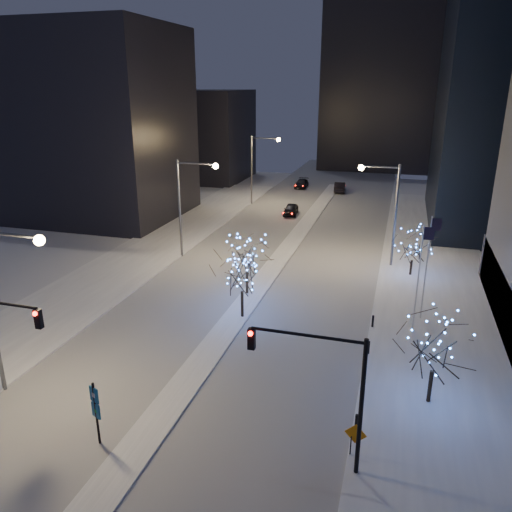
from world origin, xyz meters
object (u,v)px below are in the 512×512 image
at_px(car_near, 291,210).
at_px(holiday_tree_plaza_far, 413,246).
at_px(street_lamp_w_near, 2,290).
at_px(traffic_signal_east, 327,380).
at_px(wayfinding_sign, 96,407).
at_px(street_lamp_w_mid, 189,196).
at_px(street_lamp_east, 387,202).
at_px(construction_sign, 355,437).
at_px(car_far, 302,184).
at_px(holiday_tree_plaza_near, 435,346).
at_px(car_mid, 340,187).
at_px(holiday_tree_median_near, 242,272).
at_px(holiday_tree_median_far, 247,256).
at_px(street_lamp_w_far, 259,161).

xyz_separation_m(car_near, holiday_tree_plaza_far, (15.77, -19.36, 2.21)).
distance_m(street_lamp_w_near, traffic_signal_east, 17.99).
bearing_deg(wayfinding_sign, street_lamp_w_mid, 126.47).
xyz_separation_m(street_lamp_east, wayfinding_sign, (-12.08, -30.49, -4.30)).
relative_size(car_near, construction_sign, 2.49).
bearing_deg(street_lamp_w_near, holiday_tree_plaza_far, 49.88).
bearing_deg(construction_sign, street_lamp_w_mid, 133.59).
relative_size(street_lamp_east, holiday_tree_plaza_far, 2.06).
xyz_separation_m(street_lamp_east, car_near, (-13.00, 17.21, -5.71)).
relative_size(car_far, holiday_tree_plaza_near, 0.89).
xyz_separation_m(street_lamp_w_near, car_far, (3.64, 64.24, -5.80)).
xyz_separation_m(car_mid, holiday_tree_plaza_near, (12.35, -56.89, 2.84)).
relative_size(holiday_tree_plaza_far, wayfinding_sign, 1.39).
bearing_deg(street_lamp_w_near, holiday_tree_median_near, 53.97).
bearing_deg(car_far, car_mid, -16.17).
xyz_separation_m(street_lamp_w_mid, car_mid, (10.44, 37.51, -5.68)).
height_order(car_mid, car_far, car_mid).
bearing_deg(car_mid, holiday_tree_plaza_near, 96.85).
bearing_deg(car_far, street_lamp_east, -68.88).
height_order(car_mid, holiday_tree_plaza_far, holiday_tree_plaza_far).
bearing_deg(car_mid, holiday_tree_median_near, 83.44).
distance_m(holiday_tree_median_far, holiday_tree_plaza_far, 15.82).
distance_m(street_lamp_east, wayfinding_sign, 33.08).
bearing_deg(street_lamp_east, holiday_tree_median_far, -134.91).
bearing_deg(street_lamp_w_mid, street_lamp_east, 8.96).
bearing_deg(wayfinding_sign, car_mid, 109.22).
xyz_separation_m(holiday_tree_median_near, holiday_tree_median_far, (-1.00, 4.41, -0.28)).
xyz_separation_m(holiday_tree_plaza_near, holiday_tree_plaza_far, (-1.00, 20.23, -0.70)).
bearing_deg(holiday_tree_plaza_near, traffic_signal_east, -126.56).
bearing_deg(holiday_tree_median_far, street_lamp_east, 45.09).
bearing_deg(traffic_signal_east, car_near, 104.39).
bearing_deg(holiday_tree_plaza_near, wayfinding_sign, -152.89).
relative_size(holiday_tree_plaza_far, construction_sign, 2.76).
height_order(holiday_tree_median_near, holiday_tree_plaza_near, holiday_tree_median_near).
distance_m(street_lamp_w_mid, car_mid, 39.35).
bearing_deg(holiday_tree_plaza_far, car_near, 129.17).
bearing_deg(street_lamp_w_far, street_lamp_w_near, -90.00).
relative_size(street_lamp_w_mid, holiday_tree_plaza_far, 2.06).
bearing_deg(street_lamp_w_far, street_lamp_east, -49.15).
distance_m(street_lamp_east, traffic_signal_east, 29.08).
height_order(street_lamp_w_far, holiday_tree_median_far, street_lamp_w_far).
height_order(traffic_signal_east, wayfinding_sign, traffic_signal_east).
relative_size(street_lamp_east, construction_sign, 5.69).
bearing_deg(street_lamp_east, car_mid, 103.97).
height_order(street_lamp_w_far, car_near, street_lamp_w_far).
bearing_deg(street_lamp_east, holiday_tree_median_near, -122.53).
distance_m(traffic_signal_east, holiday_tree_plaza_near, 8.32).
bearing_deg(street_lamp_w_mid, street_lamp_w_near, -90.00).
bearing_deg(holiday_tree_plaza_near, street_lamp_w_far, 117.18).
bearing_deg(holiday_tree_median_near, construction_sign, -52.74).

